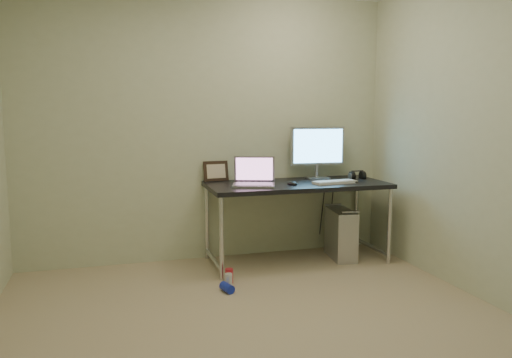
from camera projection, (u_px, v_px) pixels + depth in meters
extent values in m
plane|color=tan|center=(263.00, 332.00, 3.20)|extent=(3.50, 3.50, 0.00)
cube|color=beige|center=(208.00, 128.00, 4.69)|extent=(3.50, 0.02, 2.50)
cube|color=beige|center=(499.00, 134.00, 3.52)|extent=(0.02, 3.50, 2.50)
cube|color=black|center=(297.00, 185.00, 4.63)|extent=(1.66, 0.73, 0.04)
cylinder|color=silver|center=(222.00, 239.00, 4.15)|extent=(0.04, 0.04, 0.71)
cylinder|color=silver|center=(207.00, 222.00, 4.77)|extent=(0.04, 0.04, 0.71)
cylinder|color=silver|center=(389.00, 226.00, 4.59)|extent=(0.04, 0.04, 0.71)
cylinder|color=silver|center=(356.00, 213.00, 5.21)|extent=(0.04, 0.04, 0.71)
cylinder|color=silver|center=(214.00, 260.00, 4.49)|extent=(0.04, 0.65, 0.04)
cylinder|color=silver|center=(371.00, 246.00, 4.94)|extent=(0.04, 0.65, 0.04)
cube|color=#ADACB1|center=(341.00, 234.00, 4.80)|extent=(0.26, 0.47, 0.47)
cylinder|color=#A4A3AA|center=(350.00, 212.00, 4.59)|extent=(0.17, 0.04, 0.02)
cylinder|color=#A4A3AA|center=(333.00, 205.00, 4.95)|extent=(0.17, 0.04, 0.02)
cylinder|color=black|center=(322.00, 211.00, 5.08)|extent=(0.01, 0.16, 0.69)
cylinder|color=black|center=(331.00, 213.00, 5.09)|extent=(0.02, 0.11, 0.71)
cylinder|color=red|center=(229.00, 276.00, 4.12)|extent=(0.07, 0.07, 0.12)
cylinder|color=silver|center=(229.00, 280.00, 4.01)|extent=(0.07, 0.07, 0.11)
cylinder|color=#1628BB|center=(227.00, 288.00, 3.91)|extent=(0.10, 0.14, 0.07)
cube|color=#A4A3AA|center=(254.00, 185.00, 4.41)|extent=(0.43, 0.37, 0.02)
cube|color=gray|center=(254.00, 184.00, 4.41)|extent=(0.38, 0.31, 0.00)
cube|color=#9C9BA3|center=(254.00, 169.00, 4.54)|extent=(0.37, 0.17, 0.24)
cube|color=#7A4D6F|center=(255.00, 169.00, 4.53)|extent=(0.33, 0.14, 0.20)
cube|color=#A4A3AA|center=(317.00, 178.00, 4.92)|extent=(0.23, 0.17, 0.02)
cylinder|color=#A4A3AA|center=(317.00, 171.00, 4.93)|extent=(0.04, 0.04, 0.12)
cube|color=#A4A3AA|center=(317.00, 146.00, 4.88)|extent=(0.55, 0.07, 0.38)
cube|color=#56B1F1|center=(318.00, 146.00, 4.86)|extent=(0.49, 0.04, 0.33)
cube|color=silver|center=(335.00, 182.00, 4.58)|extent=(0.42, 0.18, 0.02)
ellipsoid|color=black|center=(355.00, 181.00, 4.64)|extent=(0.09, 0.12, 0.04)
ellipsoid|color=black|center=(292.00, 183.00, 4.49)|extent=(0.10, 0.13, 0.04)
cylinder|color=black|center=(352.00, 176.00, 4.88)|extent=(0.04, 0.10, 0.09)
cylinder|color=black|center=(362.00, 176.00, 4.91)|extent=(0.04, 0.10, 0.09)
cube|color=black|center=(357.00, 171.00, 4.89)|extent=(0.12, 0.02, 0.01)
cube|color=black|center=(216.00, 171.00, 4.73)|extent=(0.24, 0.09, 0.19)
cylinder|color=silver|center=(250.00, 175.00, 4.77)|extent=(0.01, 0.01, 0.10)
cylinder|color=silver|center=(250.00, 169.00, 4.77)|extent=(0.05, 0.04, 0.04)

